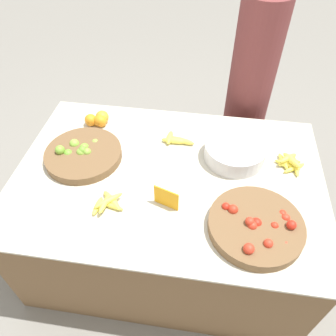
{
  "coord_description": "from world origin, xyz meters",
  "views": [
    {
      "loc": [
        0.18,
        -1.18,
        1.99
      ],
      "look_at": [
        0.0,
        0.0,
        0.76
      ],
      "focal_mm": 35.0,
      "sensor_mm": 36.0,
      "label": 1
    }
  ],
  "objects_px": {
    "tomato_basket": "(256,226)",
    "price_sign": "(166,198)",
    "metal_bowl": "(235,151)",
    "vendor_person": "(248,96)",
    "lime_bowl": "(83,154)"
  },
  "relations": [
    {
      "from": "price_sign",
      "to": "tomato_basket",
      "type": "bearing_deg",
      "value": 9.24
    },
    {
      "from": "metal_bowl",
      "to": "price_sign",
      "type": "bearing_deg",
      "value": -129.54
    },
    {
      "from": "tomato_basket",
      "to": "lime_bowl",
      "type": "bearing_deg",
      "value": 160.03
    },
    {
      "from": "tomato_basket",
      "to": "price_sign",
      "type": "xyz_separation_m",
      "value": [
        -0.43,
        0.07,
        0.03
      ]
    },
    {
      "from": "price_sign",
      "to": "vendor_person",
      "type": "height_order",
      "value": "vendor_person"
    },
    {
      "from": "tomato_basket",
      "to": "price_sign",
      "type": "bearing_deg",
      "value": 170.21
    },
    {
      "from": "lime_bowl",
      "to": "tomato_basket",
      "type": "xyz_separation_m",
      "value": [
        0.94,
        -0.34,
        0.0
      ]
    },
    {
      "from": "price_sign",
      "to": "vendor_person",
      "type": "xyz_separation_m",
      "value": [
        0.42,
        1.02,
        -0.05
      ]
    },
    {
      "from": "lime_bowl",
      "to": "vendor_person",
      "type": "distance_m",
      "value": 1.19
    },
    {
      "from": "tomato_basket",
      "to": "vendor_person",
      "type": "distance_m",
      "value": 1.09
    },
    {
      "from": "price_sign",
      "to": "lime_bowl",
      "type": "bearing_deg",
      "value": 171.43
    },
    {
      "from": "metal_bowl",
      "to": "vendor_person",
      "type": "xyz_separation_m",
      "value": [
        0.09,
        0.63,
        -0.04
      ]
    },
    {
      "from": "metal_bowl",
      "to": "price_sign",
      "type": "relative_size",
      "value": 2.69
    },
    {
      "from": "metal_bowl",
      "to": "vendor_person",
      "type": "bearing_deg",
      "value": 81.6
    },
    {
      "from": "tomato_basket",
      "to": "metal_bowl",
      "type": "bearing_deg",
      "value": 102.66
    }
  ]
}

